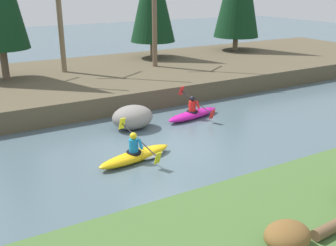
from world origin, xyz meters
TOP-DOWN VIEW (x-y plane):
  - ground_plane at (0.00, 0.00)m, footprint 90.00×90.00m
  - riverbank_far at (0.00, 9.04)m, footprint 44.00×10.08m
  - bare_tree_mid_upstream at (-0.61, 10.08)m, footprint 3.89×3.85m
  - bare_tree_mid_downstream at (4.41, 8.95)m, footprint 3.64×3.59m
  - shrub_clump_nearest at (-1.22, -6.93)m, footprint 0.94×0.78m
  - kayaker_lead at (2.62, 2.11)m, footprint 2.79×2.06m
  - kayaker_middle at (-1.28, -0.55)m, footprint 2.79×2.06m
  - boulder_midstream at (-0.16, 2.26)m, footprint 1.66×1.30m

SIDE VIEW (x-z plane):
  - ground_plane at x=0.00m, z-range 0.00..0.00m
  - kayaker_middle at x=-1.28m, z-range -0.40..0.80m
  - kayaker_lead at x=2.62m, z-range -0.38..0.82m
  - riverbank_far at x=0.00m, z-range 0.00..0.91m
  - boulder_midstream at x=-0.16m, z-range 0.00..0.94m
  - shrub_clump_nearest at x=-1.22m, z-range 0.74..1.25m
  - bare_tree_mid_downstream at x=4.41m, z-range 0.72..7.32m
  - bare_tree_mid_upstream at x=-0.61m, z-range 0.70..7.80m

